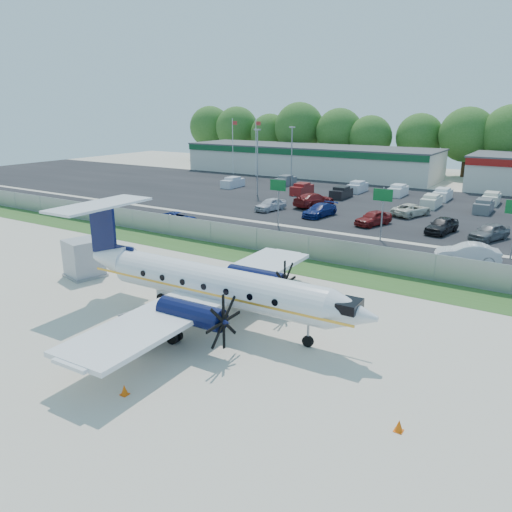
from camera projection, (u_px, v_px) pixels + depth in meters
The scene contains 31 objects.
ground at pixel (202, 318), 29.51m from camera, with size 170.00×170.00×0.00m, color beige.
grass_verge at pixel (297, 265), 39.22m from camera, with size 170.00×4.00×0.02m, color #2D561E.
access_road at pixel (333, 245), 44.89m from camera, with size 170.00×8.00×0.02m, color black.
parking_lot at pixel (402, 207), 61.89m from camera, with size 170.00×32.00×0.02m, color black.
perimeter_fence at pixel (308, 247), 40.56m from camera, with size 120.00×0.06×1.99m.
building_west at pixel (309, 160), 91.22m from camera, with size 46.40×12.40×5.24m.
sign_left at pixel (278, 192), 51.11m from camera, with size 1.80×0.26×5.00m.
sign_mid at pixel (383, 202), 45.48m from camera, with size 1.80×0.26×5.00m.
flagpole_west at pixel (233, 143), 90.81m from camera, with size 1.06×0.12×10.00m.
flagpole_east at pixel (256, 144), 88.25m from camera, with size 1.06×0.12×10.00m.
light_pole_nw at pixel (257, 158), 69.01m from camera, with size 0.90×0.35×9.09m.
light_pole_sw at pixel (292, 152), 77.11m from camera, with size 0.90×0.35×9.09m.
tree_line at pixel (458, 176), 89.43m from camera, with size 112.00×6.00×14.00m, color #295719, non-canonical shape.
aircraft at pixel (211, 283), 28.30m from camera, with size 19.65×19.41×6.12m.
pushback_tug at pixel (182, 291), 31.98m from camera, with size 2.86×2.33×1.40m.
baggage_cart_near at pixel (129, 339), 25.77m from camera, with size 2.05×1.47×0.98m.
baggage_cart_far at pixel (140, 327), 27.01m from camera, with size 2.36×1.69×1.13m.
service_container at pixel (84, 259), 36.43m from camera, with size 3.01×3.01×2.74m.
cone_nose at pixel (399, 426), 19.13m from camera, with size 0.35×0.35×0.49m.
cone_port_wing at pixel (124, 390), 21.56m from camera, with size 0.34×0.34×0.49m.
cone_starboard_wing at pixel (240, 268), 37.88m from camera, with size 0.37×0.37×0.53m.
road_car_west at pixel (178, 225), 52.70m from camera, with size 2.22×4.81×1.34m, color navy.
road_car_mid at pixel (466, 263), 39.90m from camera, with size 1.70×4.86×1.60m, color silver.
parked_car_a at pixel (270, 210), 60.03m from camera, with size 1.78×4.43×1.51m, color silver.
parked_car_b at pixel (319, 217), 56.71m from camera, with size 2.06×5.07×1.47m, color navy.
parked_car_c at pixel (373, 225), 52.56m from camera, with size 1.85×4.59×1.56m, color maroon.
parked_car_d at pixel (441, 233), 49.28m from camera, with size 1.89×4.71×1.60m, color black.
parked_car_e at pixel (488, 240), 46.73m from camera, with size 1.87×4.64×1.58m, color #595B5E.
parked_car_f at pixel (314, 207), 62.30m from camera, with size 2.41×5.94×1.72m, color maroon.
parked_car_g at pixel (411, 216), 57.09m from camera, with size 2.39×5.17×1.44m, color beige.
far_parking_rows at pixel (413, 201), 65.94m from camera, with size 56.00×10.00×1.60m, color gray, non-canonical shape.
Camera 1 is at (17.25, -21.29, 11.98)m, focal length 35.00 mm.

